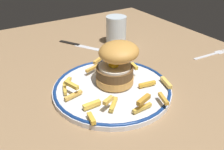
# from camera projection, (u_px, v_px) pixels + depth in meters

# --- Properties ---
(ground_plane) EXTENTS (1.34, 0.95, 0.04)m
(ground_plane) POSITION_uv_depth(u_px,v_px,m) (137.00, 105.00, 0.59)
(ground_plane) COLOR #92714F
(dinner_plate) EXTENTS (0.29, 0.29, 0.02)m
(dinner_plate) POSITION_uv_depth(u_px,v_px,m) (112.00, 88.00, 0.60)
(dinner_plate) COLOR silver
(dinner_plate) RESTS_ON ground_plane
(burger) EXTENTS (0.12, 0.12, 0.11)m
(burger) POSITION_uv_depth(u_px,v_px,m) (117.00, 63.00, 0.58)
(burger) COLOR #CE8F43
(burger) RESTS_ON dinner_plate
(fries_pile) EXTENTS (0.27, 0.25, 0.03)m
(fries_pile) POSITION_uv_depth(u_px,v_px,m) (113.00, 86.00, 0.57)
(fries_pile) COLOR yellow
(fries_pile) RESTS_ON dinner_plate
(water_glass) EXTENTS (0.07, 0.07, 0.10)m
(water_glass) POSITION_uv_depth(u_px,v_px,m) (116.00, 31.00, 0.85)
(water_glass) COLOR silver
(water_glass) RESTS_ON ground_plane
(fork) EXTENTS (0.02, 0.14, 0.00)m
(fork) POSITION_uv_depth(u_px,v_px,m) (212.00, 54.00, 0.78)
(fork) COLOR silver
(fork) RESTS_ON ground_plane
(knife) EXTENTS (0.16, 0.11, 0.01)m
(knife) POSITION_uv_depth(u_px,v_px,m) (77.00, 45.00, 0.85)
(knife) COLOR black
(knife) RESTS_ON ground_plane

